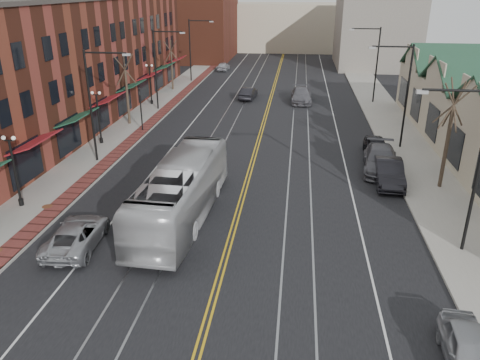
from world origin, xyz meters
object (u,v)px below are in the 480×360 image
(parked_car_a, at_px, (469,352))
(parked_car_d, at_px, (376,147))
(parked_car_c, at_px, (380,160))
(parked_car_b, at_px, (389,172))
(parked_suv, at_px, (77,235))
(transit_bus, at_px, (182,191))

(parked_car_a, xyz_separation_m, parked_car_d, (0.00, 21.93, 0.04))
(parked_car_a, distance_m, parked_car_c, 18.69)
(parked_car_a, xyz_separation_m, parked_car_c, (-0.19, 18.68, 0.15))
(parked_car_b, bearing_deg, parked_suv, -145.72)
(parked_car_c, relative_size, parked_car_d, 1.36)
(parked_car_b, bearing_deg, parked_car_a, -87.21)
(parked_car_a, bearing_deg, parked_car_d, 93.52)
(parked_car_b, height_order, parked_car_c, parked_car_c)
(parked_suv, xyz_separation_m, parked_car_d, (16.80, 15.89, 0.03))
(parked_car_c, bearing_deg, parked_car_d, 93.66)
(parked_car_d, bearing_deg, transit_bus, -135.70)
(parked_suv, bearing_deg, parked_car_c, -147.10)
(parked_car_a, xyz_separation_m, parked_car_b, (0.00, 16.34, 0.13))
(parked_car_b, xyz_separation_m, parked_car_d, (0.00, 5.60, -0.09))
(transit_bus, xyz_separation_m, parked_suv, (-4.49, -3.73, -0.98))
(parked_suv, relative_size, parked_car_c, 0.86)
(transit_bus, height_order, parked_suv, transit_bus)
(parked_car_b, distance_m, parked_car_d, 5.60)
(transit_bus, relative_size, parked_car_d, 2.87)
(parked_car_b, relative_size, parked_car_d, 1.17)
(parked_car_c, bearing_deg, parked_car_b, -78.44)
(transit_bus, height_order, parked_car_d, transit_bus)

